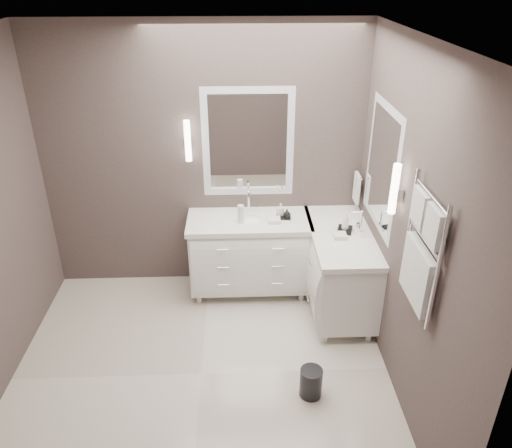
{
  "coord_description": "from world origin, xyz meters",
  "views": [
    {
      "loc": [
        0.34,
        -3.19,
        3.12
      ],
      "look_at": [
        0.5,
        0.7,
        1.07
      ],
      "focal_mm": 35.0,
      "sensor_mm": 36.0,
      "label": 1
    }
  ],
  "objects_px": {
    "vanity_right": "(340,266)",
    "towel_ladder": "(421,255)",
    "waste_bin": "(311,382)",
    "vanity_back": "(249,250)"
  },
  "relations": [
    {
      "from": "vanity_right",
      "to": "vanity_back",
      "type": "bearing_deg",
      "value": 159.62
    },
    {
      "from": "vanity_right",
      "to": "towel_ladder",
      "type": "distance_m",
      "value": 1.6
    },
    {
      "from": "vanity_back",
      "to": "waste_bin",
      "type": "relative_size",
      "value": 4.86
    },
    {
      "from": "waste_bin",
      "to": "vanity_back",
      "type": "bearing_deg",
      "value": 106.84
    },
    {
      "from": "vanity_right",
      "to": "waste_bin",
      "type": "distance_m",
      "value": 1.29
    },
    {
      "from": "vanity_right",
      "to": "towel_ladder",
      "type": "bearing_deg",
      "value": -80.16
    },
    {
      "from": "vanity_back",
      "to": "towel_ladder",
      "type": "relative_size",
      "value": 1.38
    },
    {
      "from": "towel_ladder",
      "to": "waste_bin",
      "type": "relative_size",
      "value": 3.53
    },
    {
      "from": "towel_ladder",
      "to": "waste_bin",
      "type": "height_order",
      "value": "towel_ladder"
    },
    {
      "from": "vanity_back",
      "to": "vanity_right",
      "type": "bearing_deg",
      "value": -20.38
    }
  ]
}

